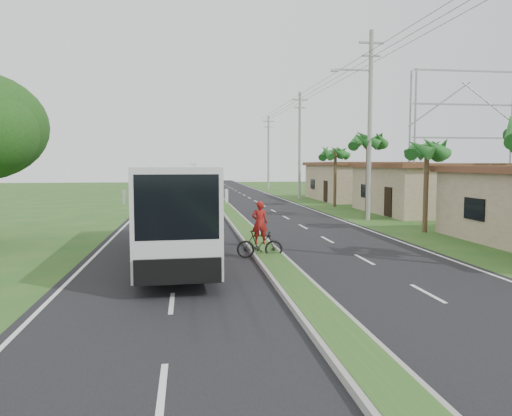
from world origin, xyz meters
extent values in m
plane|color=#23541E|center=(0.00, 0.00, 0.00)|extent=(180.00, 180.00, 0.00)
cube|color=black|center=(0.00, 20.00, 0.01)|extent=(14.00, 160.00, 0.02)
cube|color=gray|center=(0.00, 20.00, 0.10)|extent=(1.20, 160.00, 0.17)
cube|color=#23541E|center=(0.00, 20.00, 0.18)|extent=(0.95, 160.00, 0.02)
cube|color=silver|center=(-6.70, 20.00, 0.00)|extent=(0.12, 160.00, 0.01)
cube|color=silver|center=(6.70, 20.00, 0.00)|extent=(0.12, 160.00, 0.01)
cube|color=gray|center=(14.00, 22.00, 1.68)|extent=(7.00, 10.00, 3.35)
cube|color=brown|center=(14.00, 22.00, 3.51)|extent=(7.60, 10.60, 0.32)
cube|color=gray|center=(14.00, 36.00, 1.75)|extent=(8.00, 11.00, 3.50)
cube|color=brown|center=(14.00, 36.00, 3.66)|extent=(8.60, 11.60, 0.32)
cylinder|color=#473321|center=(9.40, 12.00, 2.30)|extent=(0.26, 0.26, 4.60)
cylinder|color=#473321|center=(8.80, 19.00, 2.70)|extent=(0.26, 0.26, 5.40)
cylinder|color=#473321|center=(9.30, 28.00, 2.40)|extent=(0.26, 0.26, 4.80)
cylinder|color=gray|center=(8.50, 18.00, 6.00)|extent=(0.28, 0.28, 12.00)
cube|color=gray|center=(8.50, 18.00, 11.20)|extent=(1.60, 0.12, 0.12)
cube|color=gray|center=(8.50, 18.00, 10.40)|extent=(1.20, 0.10, 0.10)
cube|color=gray|center=(7.30, 18.00, 9.50)|extent=(2.40, 0.10, 0.10)
cylinder|color=gray|center=(8.50, 38.00, 5.50)|extent=(0.28, 0.28, 11.00)
cube|color=gray|center=(8.50, 38.00, 10.20)|extent=(1.60, 0.12, 0.12)
cube|color=gray|center=(8.50, 38.00, 9.40)|extent=(1.20, 0.10, 0.10)
cylinder|color=gray|center=(8.50, 58.00, 5.25)|extent=(0.28, 0.28, 10.50)
cube|color=gray|center=(8.50, 58.00, 9.70)|extent=(1.60, 0.12, 0.12)
cube|color=gray|center=(8.50, 58.00, 8.90)|extent=(1.20, 0.10, 0.10)
cylinder|color=gray|center=(17.00, 29.50, 6.00)|extent=(0.18, 0.18, 12.00)
cylinder|color=gray|center=(17.00, 30.50, 6.00)|extent=(0.18, 0.18, 12.00)
cylinder|color=gray|center=(27.00, 30.50, 6.00)|extent=(0.18, 0.18, 12.00)
cube|color=gray|center=(22.00, 30.00, 6.00)|extent=(10.00, 0.14, 0.14)
cube|color=gray|center=(22.00, 30.00, 9.00)|extent=(10.00, 0.14, 0.14)
cube|color=gray|center=(22.00, 30.00, 12.00)|extent=(10.00, 0.14, 0.14)
cube|color=silver|center=(-3.61, 6.18, 1.98)|extent=(2.98, 11.82, 3.07)
cube|color=black|center=(-3.63, 6.77, 2.65)|extent=(2.92, 9.48, 1.23)
cube|color=black|center=(-3.34, 0.39, 2.47)|extent=(2.20, 0.24, 1.72)
cube|color=red|center=(-3.55, 5.01, 1.36)|extent=(2.72, 5.19, 0.54)
cube|color=#FCA015|center=(-3.62, 6.48, 1.12)|extent=(2.62, 3.04, 0.24)
cube|color=silver|center=(-3.66, 7.35, 3.65)|extent=(1.47, 2.40, 0.27)
cylinder|color=black|center=(-4.54, 2.43, 0.51)|extent=(0.36, 1.03, 1.02)
cylinder|color=black|center=(-2.33, 2.53, 0.51)|extent=(0.36, 1.03, 1.02)
cylinder|color=black|center=(-4.85, 9.25, 0.51)|extent=(0.36, 1.03, 1.02)
cylinder|color=black|center=(-2.65, 9.35, 0.51)|extent=(0.36, 1.03, 1.02)
cube|color=white|center=(-3.91, 58.07, 1.97)|extent=(3.92, 13.16, 3.61)
cube|color=black|center=(-3.95, 58.63, 3.06)|extent=(3.68, 9.80, 1.23)
cube|color=orange|center=(-3.81, 56.95, 1.29)|extent=(3.39, 6.42, 0.39)
cylinder|color=black|center=(-4.68, 52.63, 0.54)|extent=(0.43, 1.11, 1.08)
cylinder|color=black|center=(-2.21, 52.84, 0.54)|extent=(0.43, 1.11, 1.08)
cylinder|color=black|center=(-5.55, 62.74, 0.54)|extent=(0.43, 1.11, 1.08)
cylinder|color=black|center=(-3.08, 62.95, 0.54)|extent=(0.43, 1.11, 1.08)
imported|color=black|center=(-0.35, 5.84, 0.53)|extent=(1.79, 0.64, 1.05)
imported|color=maroon|center=(-0.35, 5.84, 1.38)|extent=(0.63, 0.44, 1.65)
camera|label=1|loc=(-3.07, -12.78, 3.58)|focal=35.00mm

